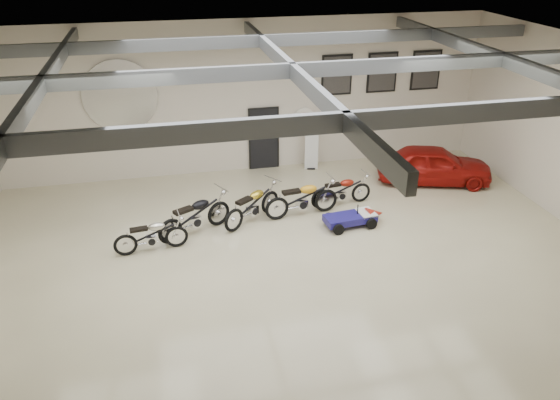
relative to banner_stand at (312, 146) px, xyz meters
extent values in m
cube|color=beige|center=(-2.06, -5.50, -0.84)|extent=(16.00, 12.00, 0.01)
cube|color=slate|center=(-2.06, -5.50, 4.16)|extent=(16.00, 12.00, 0.01)
cube|color=beige|center=(-2.06, 0.50, 1.66)|extent=(16.00, 0.02, 5.00)
cube|color=black|center=(-1.56, 0.45, 0.21)|extent=(0.92, 0.08, 2.10)
imported|color=#9B120E|center=(3.59, -1.93, -0.23)|extent=(2.42, 3.86, 1.23)
camera|label=1|loc=(-4.85, -16.72, 6.60)|focal=35.00mm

